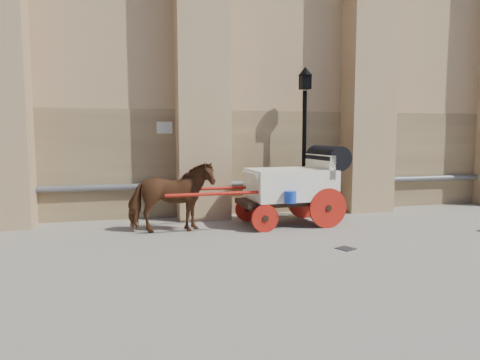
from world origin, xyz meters
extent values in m
plane|color=gray|center=(0.00, 0.00, 0.00)|extent=(90.00, 90.00, 0.00)
cube|color=#967F54|center=(2.00, 4.15, 1.50)|extent=(44.00, 0.35, 3.00)
cylinder|color=#59595B|center=(2.00, 3.88, 0.90)|extent=(42.00, 0.18, 0.18)
cube|color=beige|center=(-2.00, 3.97, 2.50)|extent=(0.42, 0.04, 0.32)
imported|color=#563319|center=(-2.02, 2.06, 0.84)|extent=(0.93, 1.99, 1.68)
cube|color=black|center=(0.92, 2.24, 0.61)|extent=(2.48, 1.21, 0.13)
cube|color=white|center=(1.03, 2.25, 1.05)|extent=(2.16, 1.47, 0.77)
cube|color=white|center=(1.86, 2.28, 1.49)|extent=(0.22, 1.39, 0.61)
cube|color=white|center=(0.09, 2.21, 1.33)|extent=(0.44, 1.23, 0.11)
cylinder|color=black|center=(2.08, 2.29, 1.71)|extent=(0.68, 1.41, 0.62)
cylinder|color=#B4190F|center=(1.78, 1.59, 0.50)|extent=(1.00, 0.11, 0.99)
cylinder|color=#B4190F|center=(1.72, 2.96, 0.50)|extent=(1.00, 0.11, 0.99)
cylinder|color=#B4190F|center=(0.12, 1.52, 0.33)|extent=(0.67, 0.09, 0.66)
cylinder|color=#B4190F|center=(0.06, 2.89, 0.33)|extent=(0.67, 0.09, 0.66)
cylinder|color=#B4190F|center=(-0.88, 1.67, 0.94)|extent=(2.65, 0.19, 0.08)
cylinder|color=#B4190F|center=(-0.92, 2.66, 0.94)|extent=(2.65, 0.19, 0.08)
cylinder|color=#1840BD|center=(0.73, 1.46, 0.83)|extent=(0.29, 0.29, 0.29)
cylinder|color=black|center=(1.86, 3.35, 1.77)|extent=(0.12, 0.12, 3.54)
cone|color=black|center=(1.86, 3.35, 0.18)|extent=(0.35, 0.35, 0.35)
cube|color=black|center=(1.86, 3.35, 3.78)|extent=(0.27, 0.27, 0.41)
cone|color=black|center=(1.86, 3.35, 4.08)|extent=(0.39, 0.39, 0.24)
cube|color=black|center=(1.24, -0.33, 0.01)|extent=(0.42, 0.42, 0.01)
camera|label=1|loc=(-2.93, -7.98, 2.28)|focal=32.00mm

